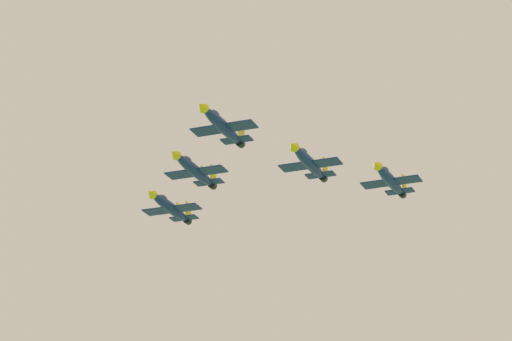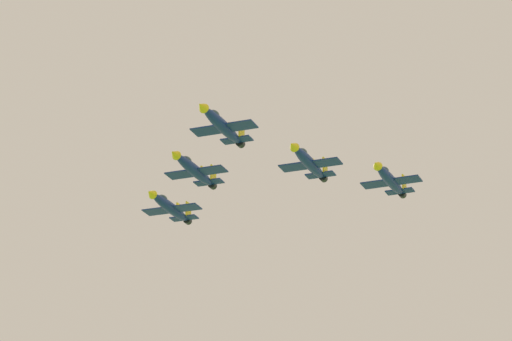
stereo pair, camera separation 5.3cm
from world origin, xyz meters
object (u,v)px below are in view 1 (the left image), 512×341
Objects in this scene: jet_lead at (222,125)px; jet_left_outer at (390,180)px; jet_right_outer at (170,207)px; jet_left_wingman at (309,162)px; jet_right_wingman at (194,170)px.

jet_left_outer is at bearing 139.02° from jet_lead.
jet_lead is 0.99× the size of jet_right_outer.
jet_right_outer is (-23.31, 27.74, 0.15)m from jet_left_wingman.
jet_right_outer is at bearing -140.14° from jet_right_wingman.
jet_right_wingman is 1.05× the size of jet_left_outer.
jet_right_outer is at bearing -111.96° from jet_left_wingman.
jet_left_wingman is at bearing 89.49° from jet_right_wingman.
jet_right_outer is at bearing -140.25° from jet_lead.
jet_left_wingman is at bearing 67.56° from jet_right_outer.
jet_left_outer is (16.20, 6.25, -0.28)m from jet_left_wingman.
jet_left_outer is at bearing 110.91° from jet_right_wingman.
jet_lead is at bearing 39.86° from jet_right_wingman.
jet_left_wingman reaches higher than jet_left_outer.
jet_right_wingman is at bearing 39.34° from jet_right_outer.
jet_right_outer is (-3.55, 16.99, -1.58)m from jet_right_wingman.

